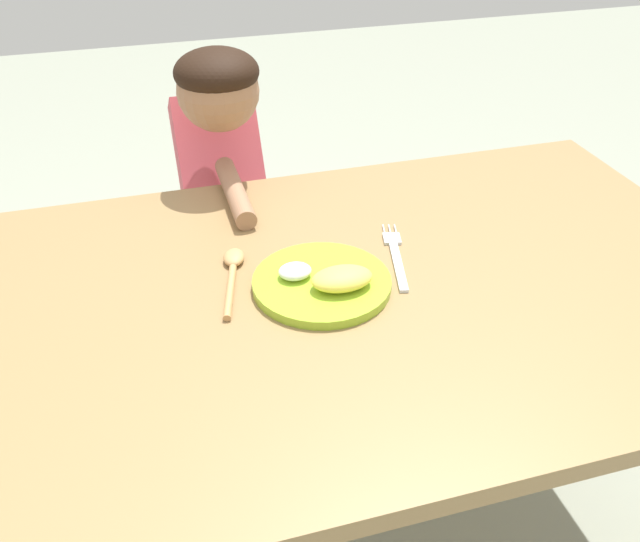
{
  "coord_description": "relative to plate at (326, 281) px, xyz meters",
  "views": [
    {
      "loc": [
        -0.26,
        -0.88,
        1.36
      ],
      "look_at": [
        0.0,
        0.03,
        0.71
      ],
      "focal_mm": 38.72,
      "sensor_mm": 36.0,
      "label": 1
    }
  ],
  "objects": [
    {
      "name": "fork",
      "position": [
        0.15,
        0.06,
        -0.01
      ],
      "size": [
        0.07,
        0.22,
        0.01
      ],
      "rotation": [
        0.0,
        0.0,
        1.33
      ],
      "color": "silver",
      "rests_on": "dining_table"
    },
    {
      "name": "spoon",
      "position": [
        -0.14,
        0.08,
        -0.01
      ],
      "size": [
        0.07,
        0.2,
        0.02
      ],
      "rotation": [
        0.0,
        0.0,
        1.33
      ],
      "color": "tan",
      "rests_on": "dining_table"
    },
    {
      "name": "person",
      "position": [
        -0.09,
        0.57,
        -0.18
      ],
      "size": [
        0.2,
        0.49,
        0.97
      ],
      "rotation": [
        0.0,
        0.0,
        3.14
      ],
      "color": "#41506B",
      "rests_on": "ground_plane"
    },
    {
      "name": "dining_table",
      "position": [
        -0.01,
        -0.01,
        -0.1
      ],
      "size": [
        1.49,
        0.87,
        0.69
      ],
      "color": "olive",
      "rests_on": "ground_plane"
    },
    {
      "name": "plate",
      "position": [
        0.0,
        0.0,
        0.0
      ],
      "size": [
        0.23,
        0.23,
        0.05
      ],
      "color": "#97BF2E",
      "rests_on": "dining_table"
    }
  ]
}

